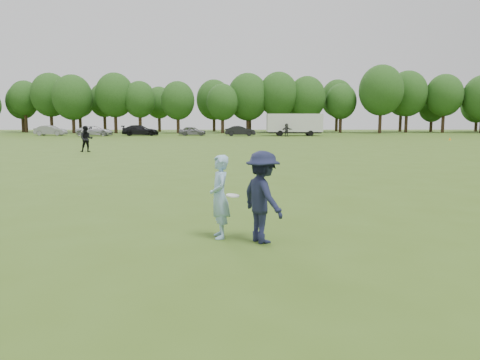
% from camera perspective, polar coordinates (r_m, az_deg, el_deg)
% --- Properties ---
extents(ground, '(200.00, 200.00, 0.00)m').
position_cam_1_polar(ground, '(9.09, -1.48, -8.16)').
color(ground, '#3C5819').
rests_on(ground, ground).
extents(thrower, '(0.53, 0.70, 1.72)m').
position_cam_1_polar(thrower, '(9.62, -2.49, -2.05)').
color(thrower, '#8DB6DA').
rests_on(thrower, ground).
extents(defender, '(1.16, 1.36, 1.83)m').
position_cam_1_polar(defender, '(9.27, 2.78, -2.08)').
color(defender, '#191D37').
rests_on(defender, ground).
extents(player_far_a, '(1.09, 0.94, 1.94)m').
position_cam_1_polar(player_far_a, '(36.66, -18.22, 4.77)').
color(player_far_a, black).
rests_on(player_far_a, ground).
extents(player_far_d, '(1.73, 1.35, 1.83)m').
position_cam_1_polar(player_far_d, '(66.59, 5.70, 6.10)').
color(player_far_d, '#2A2A2A').
rests_on(player_far_d, ground).
extents(car_b, '(4.64, 1.89, 1.50)m').
position_cam_1_polar(car_b, '(74.79, -22.09, 5.61)').
color(car_b, gray).
rests_on(car_b, ground).
extents(car_c, '(5.28, 2.58, 1.44)m').
position_cam_1_polar(car_c, '(71.13, -17.27, 5.73)').
color(car_c, silver).
rests_on(car_c, ground).
extents(car_d, '(5.57, 2.82, 1.55)m').
position_cam_1_polar(car_d, '(70.74, -12.07, 5.93)').
color(car_d, black).
rests_on(car_d, ground).
extents(car_e, '(4.08, 1.82, 1.36)m').
position_cam_1_polar(car_e, '(69.69, -5.82, 5.96)').
color(car_e, slate).
rests_on(car_e, ground).
extents(car_f, '(4.47, 1.74, 1.45)m').
position_cam_1_polar(car_f, '(68.06, 0.02, 6.00)').
color(car_f, black).
rests_on(car_f, ground).
extents(field_cone, '(0.28, 0.28, 0.30)m').
position_cam_1_polar(field_cone, '(59.62, 24.22, 4.59)').
color(field_cone, orange).
rests_on(field_cone, ground).
extents(disc_in_play, '(0.30, 0.30, 0.06)m').
position_cam_1_polar(disc_in_play, '(9.38, -0.90, -1.91)').
color(disc_in_play, white).
rests_on(disc_in_play, ground).
extents(cargo_trailer, '(9.00, 2.75, 3.20)m').
position_cam_1_polar(cargo_trailer, '(69.14, 6.64, 6.84)').
color(cargo_trailer, silver).
rests_on(cargo_trailer, ground).
extents(treeline, '(130.35, 18.39, 11.74)m').
position_cam_1_polar(treeline, '(85.78, 0.90, 10.00)').
color(treeline, '#332114').
rests_on(treeline, ground).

